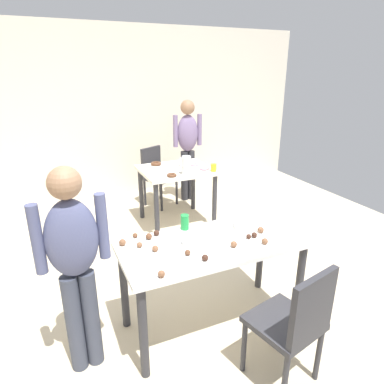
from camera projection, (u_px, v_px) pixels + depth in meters
name	position (u px, v px, depth m)	size (l,w,h in m)	color
ground_plane	(205.00, 304.00, 2.99)	(6.40, 6.40, 0.00)	beige
wall_back	(116.00, 114.00, 5.29)	(6.40, 0.10, 2.60)	beige
dining_table_near	(213.00, 253.00, 2.54)	(1.39, 0.65, 0.75)	white
dining_table_far	(176.00, 177.00, 4.39)	(0.90, 0.79, 0.75)	silver
chair_near_table	(295.00, 321.00, 2.08)	(0.48, 0.48, 0.87)	#2D2D33
chair_far_table	(156.00, 173.00, 5.06)	(0.54, 0.54, 0.87)	#2D2D33
person_girl_near	(74.00, 257.00, 2.10)	(0.45, 0.22, 1.44)	#383D4C
person_adult_far	(188.00, 142.00, 5.10)	(0.45, 0.22, 1.54)	#28282D
mixing_bowl	(247.00, 224.00, 2.71)	(0.20, 0.20, 0.07)	white
soda_can	(185.00, 222.00, 2.68)	(0.07, 0.07, 0.12)	#198438
fork_near	(210.00, 238.00, 2.56)	(0.17, 0.02, 0.01)	silver
cup_near_0	(188.00, 239.00, 2.44)	(0.08, 0.08, 0.10)	white
cake_ball_0	(265.00, 241.00, 2.46)	(0.05, 0.05, 0.05)	brown
cake_ball_1	(249.00, 236.00, 2.54)	(0.04, 0.04, 0.04)	#3D2319
cake_ball_2	(149.00, 236.00, 2.53)	(0.05, 0.05, 0.05)	brown
cake_ball_3	(139.00, 245.00, 2.42)	(0.04, 0.04, 0.04)	brown
cake_ball_4	(205.00, 258.00, 2.25)	(0.04, 0.04, 0.04)	#3D2319
cake_ball_5	(254.00, 235.00, 2.56)	(0.04, 0.04, 0.04)	#3D2319
cake_ball_6	(234.00, 244.00, 2.42)	(0.05, 0.05, 0.05)	brown
cake_ball_7	(155.00, 249.00, 2.36)	(0.04, 0.04, 0.04)	brown
cake_ball_8	(122.00, 242.00, 2.44)	(0.05, 0.05, 0.05)	brown
cake_ball_9	(161.00, 274.00, 2.07)	(0.05, 0.05, 0.05)	brown
cake_ball_10	(156.00, 233.00, 2.59)	(0.05, 0.05, 0.05)	#3D2319
cake_ball_11	(188.00, 253.00, 2.31)	(0.04, 0.04, 0.04)	brown
cake_ball_12	(261.00, 230.00, 2.63)	(0.05, 0.05, 0.05)	brown
cake_ball_13	(243.00, 218.00, 2.85)	(0.05, 0.05, 0.05)	#3D2319
cake_ball_14	(135.00, 236.00, 2.56)	(0.04, 0.04, 0.04)	brown
pitcher_far	(186.00, 165.00, 4.07)	(0.11, 0.11, 0.23)	white
cup_far_0	(214.00, 168.00, 4.21)	(0.07, 0.07, 0.09)	yellow
cup_far_1	(183.00, 162.00, 4.42)	(0.08, 0.08, 0.11)	white
donut_far_0	(204.00, 168.00, 4.30)	(0.13, 0.13, 0.04)	pink
donut_far_1	(195.00, 164.00, 4.48)	(0.11, 0.11, 0.03)	pink
donut_far_2	(156.00, 164.00, 4.50)	(0.14, 0.14, 0.04)	brown
donut_far_3	(174.00, 170.00, 4.24)	(0.11, 0.11, 0.03)	white
donut_far_4	(172.00, 175.00, 4.02)	(0.12, 0.12, 0.04)	brown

